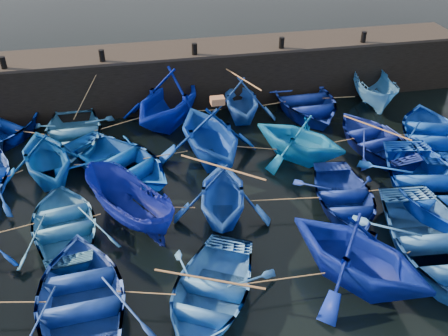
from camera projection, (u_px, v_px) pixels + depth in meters
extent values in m
plane|color=black|center=(245.00, 241.00, 15.64)|extent=(120.00, 120.00, 0.00)
cube|color=black|center=(193.00, 76.00, 23.56)|extent=(26.00, 2.50, 2.50)
cube|color=black|center=(192.00, 49.00, 22.85)|extent=(26.00, 2.50, 0.12)
cylinder|color=black|center=(3.00, 63.00, 20.58)|extent=(0.24, 0.24, 0.50)
cylinder|color=black|center=(102.00, 56.00, 21.26)|extent=(0.24, 0.24, 0.50)
cylinder|color=black|center=(195.00, 49.00, 21.94)|extent=(0.24, 0.24, 0.50)
cylinder|color=black|center=(282.00, 43.00, 22.62)|extent=(0.24, 0.24, 0.50)
cylinder|color=black|center=(364.00, 37.00, 23.30)|extent=(0.24, 0.24, 0.50)
imported|color=#27659A|center=(72.00, 134.00, 20.36)|extent=(3.59, 4.96, 1.01)
imported|color=#01169F|center=(168.00, 98.00, 21.43)|extent=(6.24, 6.41, 2.57)
imported|color=blue|center=(241.00, 99.00, 22.06)|extent=(3.50, 3.95, 1.93)
imported|color=navy|center=(304.00, 100.00, 22.94)|extent=(4.04, 5.58, 1.14)
imported|color=#2D68A9|center=(374.00, 90.00, 23.26)|extent=(2.40, 4.50, 1.65)
imported|color=#084796|center=(46.00, 156.00, 17.91)|extent=(4.35, 4.73, 2.09)
imported|color=#0744BA|center=(119.00, 162.00, 18.55)|extent=(5.91, 6.13, 1.04)
imported|color=#0936A1|center=(210.00, 134.00, 18.94)|extent=(4.71, 5.23, 2.43)
imported|color=blue|center=(300.00, 137.00, 19.17)|extent=(4.97, 4.99, 1.99)
imported|color=navy|center=(375.00, 138.00, 20.16)|extent=(3.88, 4.91, 0.92)
imported|color=#0839A7|center=(433.00, 135.00, 20.27)|extent=(5.11, 6.04, 1.07)
imported|color=#2B6DB8|center=(65.00, 223.00, 15.72)|extent=(3.64, 4.67, 0.89)
imported|color=navy|center=(128.00, 205.00, 15.93)|extent=(3.50, 4.20, 1.56)
imported|color=#1645B2|center=(222.00, 194.00, 16.10)|extent=(3.93, 4.33, 1.97)
imported|color=navy|center=(344.00, 197.00, 16.86)|extent=(3.45, 4.48, 0.86)
imported|color=blue|center=(427.00, 184.00, 17.29)|extent=(4.84, 6.11, 1.14)
imported|color=navy|center=(82.00, 298.00, 13.03)|extent=(3.88, 5.19, 1.03)
imported|color=blue|center=(209.00, 292.00, 13.28)|extent=(4.77, 5.28, 0.90)
imported|color=#05198D|center=(359.00, 253.00, 13.56)|extent=(5.54, 5.68, 2.28)
imported|color=#255BA9|center=(439.00, 246.00, 14.58)|extent=(4.57, 6.02, 1.17)
cube|color=#92603F|center=(217.00, 101.00, 18.26)|extent=(0.50, 0.38, 0.26)
cylinder|color=tan|center=(32.00, 133.00, 20.36)|extent=(1.43, 0.75, 0.04)
cylinder|color=tan|center=(123.00, 123.00, 21.09)|extent=(2.30, 1.01, 0.04)
cylinder|color=tan|center=(205.00, 110.00, 22.06)|extent=(1.39, 0.15, 0.04)
cylinder|color=tan|center=(273.00, 104.00, 22.62)|extent=(1.25, 0.22, 0.04)
cylinder|color=tan|center=(339.00, 97.00, 23.18)|extent=(1.55, 0.17, 0.04)
cylinder|color=tan|center=(13.00, 174.00, 17.81)|extent=(0.65, 0.43, 0.04)
cylinder|color=tan|center=(84.00, 164.00, 18.36)|extent=(0.74, 0.14, 0.04)
cylinder|color=tan|center=(166.00, 155.00, 18.92)|extent=(1.69, 0.26, 0.04)
cylinder|color=tan|center=(255.00, 148.00, 19.36)|extent=(1.62, 0.62, 0.04)
cylinder|color=tan|center=(338.00, 142.00, 19.76)|extent=(1.49, 0.21, 0.04)
cylinder|color=tan|center=(404.00, 135.00, 20.19)|extent=(0.62, 0.35, 0.04)
cylinder|color=tan|center=(10.00, 230.00, 15.26)|extent=(1.41, 0.35, 0.04)
cylinder|color=tan|center=(97.00, 215.00, 15.86)|extent=(0.23, 0.11, 0.04)
cylinder|color=tan|center=(176.00, 207.00, 16.20)|extent=(1.22, 0.32, 0.04)
cylinder|color=tan|center=(284.00, 199.00, 16.57)|extent=(2.35, 0.33, 0.04)
cylinder|color=tan|center=(386.00, 189.00, 17.05)|extent=(1.25, 0.06, 0.04)
cylinder|color=tan|center=(6.00, 302.00, 12.85)|extent=(2.04, 0.44, 0.04)
cylinder|color=tan|center=(146.00, 293.00, 13.12)|extent=(1.52, 0.47, 0.04)
cylinder|color=tan|center=(284.00, 279.00, 13.55)|extent=(2.33, 0.09, 0.04)
cylinder|color=tan|center=(398.00, 258.00, 14.24)|extent=(0.95, 0.35, 0.04)
cylinder|color=tan|center=(1.00, 95.00, 21.00)|extent=(0.75, 0.39, 2.08)
cylinder|color=tan|center=(88.00, 91.00, 21.32)|extent=(1.54, 1.11, 2.09)
cylinder|color=tan|center=(181.00, 79.00, 22.41)|extent=(1.44, 0.12, 2.09)
cylinder|color=tan|center=(216.00, 76.00, 22.63)|extent=(1.82, 0.24, 2.09)
cylinder|color=tan|center=(289.00, 70.00, 23.31)|extent=(0.87, 0.05, 2.08)
cylinder|color=tan|center=(363.00, 64.00, 23.87)|extent=(0.23, 0.20, 2.07)
cylinder|color=#99724C|center=(241.00, 78.00, 21.52)|extent=(1.08, 2.84, 0.06)
cylinder|color=#99724C|center=(377.00, 128.00, 19.90)|extent=(1.77, 2.49, 0.06)
cylinder|color=#99724C|center=(222.00, 167.00, 15.54)|extent=(2.34, 1.97, 0.06)
cylinder|color=#99724C|center=(209.00, 279.00, 13.02)|extent=(2.74, 1.32, 0.06)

